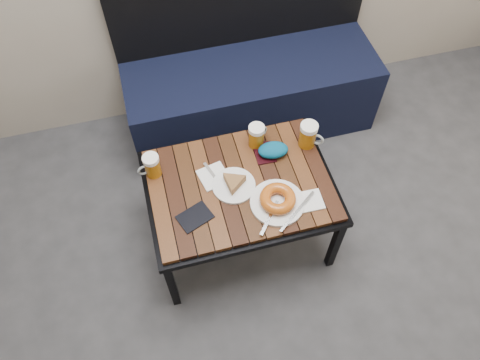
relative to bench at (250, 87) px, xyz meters
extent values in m
cube|color=black|center=(0.00, -0.02, -0.05)|extent=(1.40, 0.50, 0.45)
cube|color=black|center=(0.00, 0.21, 0.43)|extent=(1.40, 0.05, 0.50)
cube|color=black|center=(-0.65, -1.04, -0.06)|extent=(0.03, 0.03, 0.42)
cube|color=black|center=(0.13, -1.04, -0.06)|extent=(0.04, 0.03, 0.42)
cube|color=black|center=(-0.65, -0.48, -0.06)|extent=(0.03, 0.04, 0.42)
cube|color=black|center=(0.13, -0.48, -0.06)|extent=(0.04, 0.04, 0.42)
cube|color=black|center=(-0.26, -0.76, 0.16)|extent=(0.84, 0.62, 0.03)
cube|color=#351E0C|center=(-0.26, -0.76, 0.19)|extent=(0.80, 0.58, 0.02)
cylinder|color=#9F5D0C|center=(-0.62, -0.60, 0.25)|extent=(0.08, 0.08, 0.10)
cylinder|color=white|center=(-0.62, -0.60, 0.31)|extent=(0.07, 0.07, 0.02)
torus|color=#8C999E|center=(-0.66, -0.61, 0.25)|extent=(0.06, 0.02, 0.06)
cylinder|color=#9F5D0C|center=(-0.13, -0.56, 0.25)|extent=(0.10, 0.10, 0.10)
cylinder|color=white|center=(-0.13, -0.56, 0.31)|extent=(0.07, 0.07, 0.02)
torus|color=#8C999E|center=(-0.10, -0.54, 0.25)|extent=(0.06, 0.04, 0.06)
cylinder|color=#9F5D0C|center=(0.10, -0.62, 0.25)|extent=(0.11, 0.11, 0.11)
cylinder|color=white|center=(0.10, -0.62, 0.32)|extent=(0.08, 0.08, 0.02)
torus|color=#8C999E|center=(0.13, -0.65, 0.25)|extent=(0.06, 0.05, 0.07)
cylinder|color=white|center=(-0.29, -0.76, 0.21)|extent=(0.19, 0.19, 0.01)
cylinder|color=white|center=(-0.13, -0.90, 0.21)|extent=(0.24, 0.24, 0.02)
torus|color=#9A440E|center=(-0.13, -0.90, 0.24)|extent=(0.16, 0.16, 0.05)
cube|color=#A5A8AD|center=(-0.07, -0.97, 0.22)|extent=(0.20, 0.16, 0.00)
cube|color=#A5A8AD|center=(-0.19, -0.97, 0.22)|extent=(0.12, 0.15, 0.00)
cube|color=white|center=(-0.37, -0.69, 0.20)|extent=(0.15, 0.15, 0.01)
cube|color=#A5A8AD|center=(-0.37, -0.69, 0.21)|extent=(0.06, 0.16, 0.00)
cube|color=white|center=(0.00, -0.92, 0.20)|extent=(0.13, 0.11, 0.01)
cube|color=black|center=(-0.49, -0.87, 0.20)|extent=(0.17, 0.14, 0.01)
cube|color=black|center=(-0.11, -0.62, 0.20)|extent=(0.10, 0.13, 0.01)
ellipsoid|color=navy|center=(-0.07, -0.64, 0.23)|extent=(0.15, 0.11, 0.06)
camera|label=1|loc=(-0.56, -1.86, 1.93)|focal=35.00mm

